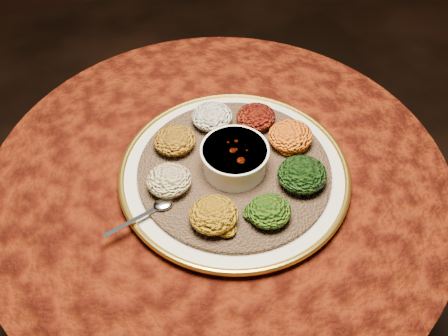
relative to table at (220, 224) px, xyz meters
name	(u,v)px	position (x,y,z in m)	size (l,w,h in m)	color
table	(220,224)	(0.00, 0.00, 0.00)	(0.96, 0.96, 0.73)	black
platter	(234,173)	(0.03, -0.01, 0.19)	(0.60, 0.60, 0.02)	beige
injera	(234,170)	(0.03, -0.01, 0.20)	(0.39, 0.39, 0.01)	brown
stew_bowl	(235,157)	(0.03, -0.01, 0.24)	(0.13, 0.13, 0.06)	white
spoon	(158,207)	(-0.14, -0.07, 0.21)	(0.14, 0.06, 0.01)	silver
portion_ayib	(212,117)	(0.02, 0.12, 0.23)	(0.09, 0.08, 0.04)	silver
portion_kitfo	(256,117)	(0.11, 0.09, 0.23)	(0.08, 0.08, 0.04)	black
portion_tikil	(290,136)	(0.16, 0.02, 0.23)	(0.09, 0.09, 0.04)	#C28C10
portion_gomen	(302,175)	(0.14, -0.09, 0.23)	(0.10, 0.09, 0.05)	black
portion_mixveg	(269,211)	(0.05, -0.15, 0.23)	(0.08, 0.08, 0.04)	#8E2C09
portion_kik	(214,215)	(-0.05, -0.13, 0.23)	(0.09, 0.09, 0.04)	#9B5D0D
portion_timatim	(169,180)	(-0.11, -0.02, 0.23)	(0.09, 0.08, 0.04)	maroon
portion_shiro	(175,140)	(-0.07, 0.08, 0.23)	(0.09, 0.08, 0.04)	#835A0F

